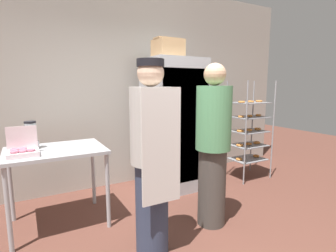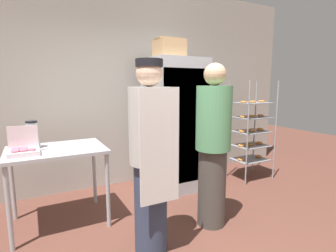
{
  "view_description": "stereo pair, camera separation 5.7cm",
  "coord_description": "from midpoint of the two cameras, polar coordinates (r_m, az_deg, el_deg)",
  "views": [
    {
      "loc": [
        -1.34,
        -1.73,
        1.56
      ],
      "look_at": [
        0.03,
        0.74,
        1.11
      ],
      "focal_mm": 28.0,
      "sensor_mm": 36.0,
      "label": 1
    },
    {
      "loc": [
        -1.29,
        -1.76,
        1.56
      ],
      "look_at": [
        0.03,
        0.74,
        1.11
      ],
      "focal_mm": 28.0,
      "sensor_mm": 36.0,
      "label": 2
    }
  ],
  "objects": [
    {
      "name": "back_wall",
      "position": [
        4.17,
        -10.67,
        8.66
      ],
      "size": [
        6.4,
        0.12,
        3.09
      ],
      "primitive_type": "cube",
      "color": "#ADA89E",
      "rests_on": "ground_plane"
    },
    {
      "name": "donut_box",
      "position": [
        2.94,
        -29.56,
        -4.78
      ],
      "size": [
        0.28,
        0.24,
        0.28
      ],
      "color": "silver",
      "rests_on": "prep_counter"
    },
    {
      "name": "cardboard_storage_box",
      "position": [
        3.75,
        -0.48,
        16.6
      ],
      "size": [
        0.37,
        0.35,
        0.26
      ],
      "color": "tan",
      "rests_on": "refrigerator"
    },
    {
      "name": "person_customer",
      "position": [
        2.88,
        9.2,
        -4.12
      ],
      "size": [
        0.38,
        0.38,
        1.78
      ],
      "color": "#47423D",
      "rests_on": "ground_plane"
    },
    {
      "name": "baking_rack",
      "position": [
        4.54,
        16.89,
        -1.04
      ],
      "size": [
        0.63,
        0.47,
        1.62
      ],
      "color": "#93969B",
      "rests_on": "ground_plane"
    },
    {
      "name": "blender_pitcher",
      "position": [
        3.19,
        -28.11,
        -2.06
      ],
      "size": [
        0.15,
        0.15,
        0.3
      ],
      "color": "#99999E",
      "rests_on": "prep_counter"
    },
    {
      "name": "person_baker",
      "position": [
        2.37,
        -4.26,
        -6.54
      ],
      "size": [
        0.38,
        0.39,
        1.77
      ],
      "color": "#333D56",
      "rests_on": "ground_plane"
    },
    {
      "name": "refrigerator",
      "position": [
        3.88,
        0.85,
        0.21
      ],
      "size": [
        0.79,
        0.73,
        1.93
      ],
      "color": "#ADAFB5",
      "rests_on": "ground_plane"
    },
    {
      "name": "prep_counter",
      "position": [
        3.13,
        -23.68,
        -6.39
      ],
      "size": [
        1.01,
        0.75,
        0.87
      ],
      "color": "#ADAFB5",
      "rests_on": "ground_plane"
    }
  ]
}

